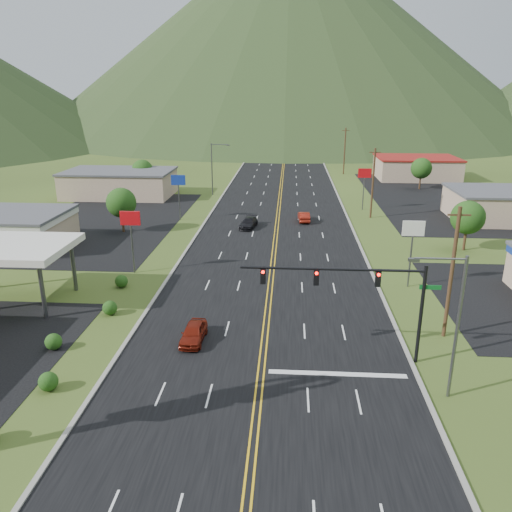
# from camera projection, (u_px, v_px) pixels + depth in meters

# --- Properties ---
(curb_west) EXTENTS (0.30, 460.00, 0.14)m
(curb_west) POSITION_uv_depth(u_px,v_px,m) (19.00, 507.00, 22.24)
(curb_west) COLOR gray
(curb_west) RESTS_ON ground
(traffic_signal) EXTENTS (13.10, 0.43, 7.00)m
(traffic_signal) POSITION_uv_depth(u_px,v_px,m) (362.00, 288.00, 32.74)
(traffic_signal) COLOR black
(traffic_signal) RESTS_ON ground
(streetlight_east) EXTENTS (3.28, 0.25, 9.00)m
(streetlight_east) POSITION_uv_depth(u_px,v_px,m) (453.00, 319.00, 28.70)
(streetlight_east) COLOR #59595E
(streetlight_east) RESTS_ON ground
(streetlight_west) EXTENTS (3.28, 0.25, 9.00)m
(streetlight_west) POSITION_uv_depth(u_px,v_px,m) (214.00, 166.00, 86.96)
(streetlight_west) COLOR #59595E
(streetlight_west) RESTS_ON ground
(gas_canopy) EXTENTS (10.00, 8.00, 5.30)m
(gas_canopy) POSITION_uv_depth(u_px,v_px,m) (10.00, 249.00, 42.29)
(gas_canopy) COLOR white
(gas_canopy) RESTS_ON ground
(building_west_mid) EXTENTS (14.40, 10.40, 4.10)m
(building_west_mid) POSITION_uv_depth(u_px,v_px,m) (4.00, 227.00, 58.90)
(building_west_mid) COLOR tan
(building_west_mid) RESTS_ON ground
(building_west_far) EXTENTS (18.40, 11.40, 4.50)m
(building_west_far) POSITION_uv_depth(u_px,v_px,m) (120.00, 183.00, 87.04)
(building_west_far) COLOR tan
(building_west_far) RESTS_ON ground
(building_east_mid) EXTENTS (14.40, 11.40, 4.30)m
(building_east_mid) POSITION_uv_depth(u_px,v_px,m) (503.00, 205.00, 70.92)
(building_east_mid) COLOR tan
(building_east_mid) RESTS_ON ground
(building_east_far) EXTENTS (16.40, 12.40, 4.50)m
(building_east_far) POSITION_uv_depth(u_px,v_px,m) (416.00, 168.00, 104.27)
(building_east_far) COLOR tan
(building_east_far) RESTS_ON ground
(pole_sign_west_a) EXTENTS (2.00, 0.18, 6.40)m
(pole_sign_west_a) POSITION_uv_depth(u_px,v_px,m) (131.00, 225.00, 49.29)
(pole_sign_west_a) COLOR #59595E
(pole_sign_west_a) RESTS_ON ground
(pole_sign_west_b) EXTENTS (2.00, 0.18, 6.40)m
(pole_sign_west_b) POSITION_uv_depth(u_px,v_px,m) (178.00, 185.00, 70.11)
(pole_sign_west_b) COLOR #59595E
(pole_sign_west_b) RESTS_ON ground
(pole_sign_east_a) EXTENTS (2.00, 0.18, 6.40)m
(pole_sign_east_a) POSITION_uv_depth(u_px,v_px,m) (413.00, 235.00, 45.67)
(pole_sign_east_a) COLOR #59595E
(pole_sign_east_a) RESTS_ON ground
(pole_sign_east_b) EXTENTS (2.00, 0.18, 6.40)m
(pole_sign_east_b) POSITION_uv_depth(u_px,v_px,m) (364.00, 177.00, 75.96)
(pole_sign_east_b) COLOR #59595E
(pole_sign_east_b) RESTS_ON ground
(tree_west_a) EXTENTS (3.84, 3.84, 5.82)m
(tree_west_a) POSITION_uv_depth(u_px,v_px,m) (121.00, 203.00, 64.24)
(tree_west_a) COLOR #382314
(tree_west_a) RESTS_ON ground
(tree_west_b) EXTENTS (3.84, 3.84, 5.82)m
(tree_west_b) POSITION_uv_depth(u_px,v_px,m) (142.00, 170.00, 90.12)
(tree_west_b) COLOR #382314
(tree_west_b) RESTS_ON ground
(tree_east_a) EXTENTS (3.84, 3.84, 5.82)m
(tree_east_a) POSITION_uv_depth(u_px,v_px,m) (468.00, 217.00, 56.82)
(tree_east_a) COLOR #382314
(tree_east_a) RESTS_ON ground
(tree_east_b) EXTENTS (3.84, 3.84, 5.82)m
(tree_east_b) POSITION_uv_depth(u_px,v_px,m) (421.00, 168.00, 92.53)
(tree_east_b) COLOR #382314
(tree_east_b) RESTS_ON ground
(utility_pole_a) EXTENTS (1.60, 0.28, 10.00)m
(utility_pole_a) POSITION_uv_depth(u_px,v_px,m) (452.00, 272.00, 36.15)
(utility_pole_a) COLOR #382314
(utility_pole_a) RESTS_ON ground
(utility_pole_b) EXTENTS (1.60, 0.28, 10.00)m
(utility_pole_b) POSITION_uv_depth(u_px,v_px,m) (373.00, 183.00, 71.17)
(utility_pole_b) COLOR #382314
(utility_pole_b) RESTS_ON ground
(utility_pole_c) EXTENTS (1.60, 0.28, 10.00)m
(utility_pole_c) POSITION_uv_depth(u_px,v_px,m) (345.00, 151.00, 109.03)
(utility_pole_c) COLOR #382314
(utility_pole_c) RESTS_ON ground
(utility_pole_d) EXTENTS (1.60, 0.28, 10.00)m
(utility_pole_d) POSITION_uv_depth(u_px,v_px,m) (331.00, 135.00, 146.89)
(utility_pole_d) COLOR #382314
(utility_pole_d) RESTS_ON ground
(mountain_n) EXTENTS (220.00, 220.00, 85.00)m
(mountain_n) POSITION_uv_depth(u_px,v_px,m) (289.00, 30.00, 216.39)
(mountain_n) COLOR #263D1C
(mountain_n) RESTS_ON ground
(car_red_near) EXTENTS (1.70, 4.01, 1.35)m
(car_red_near) POSITION_uv_depth(u_px,v_px,m) (194.00, 333.00, 36.71)
(car_red_near) COLOR maroon
(car_red_near) RESTS_ON ground
(car_dark_mid) EXTENTS (2.53, 4.74, 1.31)m
(car_dark_mid) POSITION_uv_depth(u_px,v_px,m) (249.00, 223.00, 67.14)
(car_dark_mid) COLOR black
(car_dark_mid) RESTS_ON ground
(car_red_far) EXTENTS (1.70, 4.25, 1.37)m
(car_red_far) POSITION_uv_depth(u_px,v_px,m) (304.00, 217.00, 70.35)
(car_red_far) COLOR maroon
(car_red_far) RESTS_ON ground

